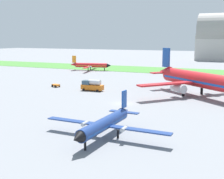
% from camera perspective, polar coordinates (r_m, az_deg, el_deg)
% --- Properties ---
extents(ground_plane, '(600.00, 600.00, 0.00)m').
position_cam_1_polar(ground_plane, '(73.37, 2.04, -2.56)').
color(ground_plane, gray).
extents(grass_taxiway_strip, '(360.00, 28.00, 0.08)m').
position_cam_1_polar(grass_taxiway_strip, '(146.13, 13.78, 3.25)').
color(grass_taxiway_strip, '#478438').
rests_on(grass_taxiway_strip, ground_plane).
extents(airplane_taxiing_turboprop, '(19.55, 22.67, 6.92)m').
position_cam_1_polar(airplane_taxiing_turboprop, '(146.56, -3.99, 4.50)').
color(airplane_taxiing_turboprop, red).
rests_on(airplane_taxiing_turboprop, ground_plane).
extents(airplane_foreground_turboprop, '(21.08, 18.03, 6.32)m').
position_cam_1_polar(airplane_foreground_turboprop, '(48.06, -1.26, -6.24)').
color(airplane_foreground_turboprop, navy).
rests_on(airplane_foreground_turboprop, ground_plane).
extents(airplane_midfield_jet, '(29.00, 28.34, 12.34)m').
position_cam_1_polar(airplane_midfield_jet, '(84.91, 15.23, 1.81)').
color(airplane_midfield_jet, red).
rests_on(airplane_midfield_jet, ground_plane).
extents(fuel_truck_near_gate, '(6.53, 2.71, 3.29)m').
position_cam_1_polar(fuel_truck_near_gate, '(90.58, -3.71, 0.77)').
color(fuel_truck_near_gate, orange).
rests_on(fuel_truck_near_gate, ground_plane).
extents(baggage_cart_midfield, '(2.84, 2.47, 0.90)m').
position_cam_1_polar(baggage_cart_midfield, '(98.88, -10.33, 0.78)').
color(baggage_cart_midfield, orange).
rests_on(baggage_cart_midfield, ground_plane).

